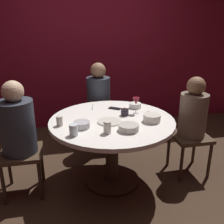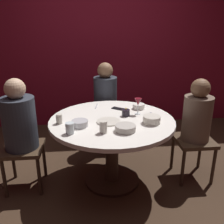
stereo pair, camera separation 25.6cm
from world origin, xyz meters
name	(u,v)px [view 2 (the right image)]	position (x,y,z in m)	size (l,w,h in m)	color
ground_plane	(112,180)	(0.00, 0.00, 0.00)	(8.00, 8.00, 0.00)	#382619
back_wall	(101,46)	(0.00, 1.77, 1.30)	(6.00, 0.10, 2.60)	maroon
dining_table	(112,134)	(0.00, 0.00, 0.58)	(1.28, 1.28, 0.74)	silver
seated_diner_left	(20,123)	(-0.92, 0.00, 0.73)	(0.40, 0.40, 1.19)	#3F2D1E
seated_diner_back	(105,96)	(0.00, 0.88, 0.73)	(0.40, 0.40, 1.18)	#3F2D1E
seated_diner_right	(197,119)	(0.91, 0.00, 0.71)	(0.40, 0.40, 1.14)	#3F2D1E
candle_holder	(126,113)	(0.16, 0.09, 0.77)	(0.08, 0.08, 0.09)	black
wine_glass	(138,103)	(0.29, 0.13, 0.87)	(0.08, 0.08, 0.18)	silver
dinner_plate	(109,122)	(-0.04, -0.07, 0.74)	(0.24, 0.24, 0.01)	beige
cell_phone	(118,109)	(0.10, 0.32, 0.74)	(0.07, 0.14, 0.01)	black
bowl_serving_large	(80,123)	(-0.32, -0.15, 0.77)	(0.16, 0.16, 0.06)	#B7B7BC
bowl_salad_center	(152,120)	(0.38, -0.14, 0.77)	(0.17, 0.17, 0.07)	beige
bowl_small_white	(125,128)	(0.09, -0.30, 0.77)	(0.19, 0.19, 0.06)	#B2ADA3
bowl_sauce_side	(139,106)	(0.34, 0.30, 0.77)	(0.14, 0.14, 0.06)	silver
cup_near_candle	(103,127)	(-0.11, -0.32, 0.79)	(0.07, 0.07, 0.11)	beige
cup_by_left_diner	(59,119)	(-0.53, -0.05, 0.78)	(0.06, 0.06, 0.09)	beige
cup_by_right_diner	(70,128)	(-0.41, -0.30, 0.79)	(0.08, 0.08, 0.10)	silver
fork_near_plate	(155,115)	(0.47, 0.07, 0.74)	(0.02, 0.18, 0.01)	#B7B7BC
knife_near_plate	(96,106)	(-0.14, 0.43, 0.74)	(0.02, 0.18, 0.01)	#B7B7BC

